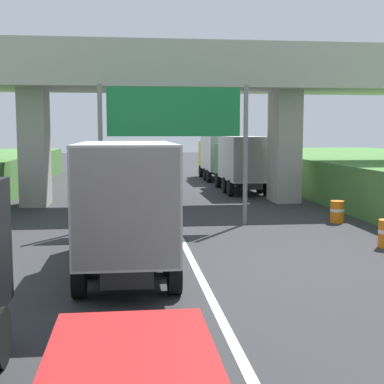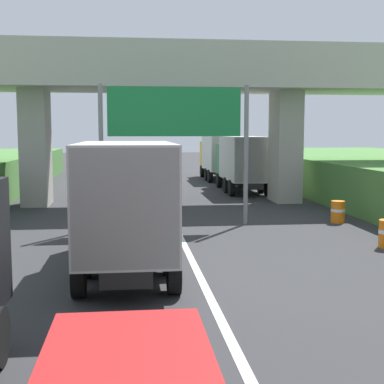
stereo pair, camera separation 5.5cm
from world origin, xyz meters
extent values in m
cube|color=white|center=(0.00, 22.95, 0.00)|extent=(0.20, 85.91, 0.01)
cube|color=#ADA89E|center=(0.00, 28.69, 6.39)|extent=(40.00, 4.80, 1.10)
cube|color=#ADA89E|center=(0.00, 26.47, 7.49)|extent=(40.00, 0.36, 1.10)
cube|color=#ADA89E|center=(0.00, 30.91, 7.49)|extent=(40.00, 0.36, 1.10)
cube|color=#9F9A91|center=(-6.47, 28.69, 2.92)|extent=(1.30, 2.20, 5.84)
cube|color=#9F9A91|center=(6.47, 28.69, 2.92)|extent=(1.30, 2.20, 5.84)
cylinder|color=slate|center=(-2.85, 21.75, 2.77)|extent=(0.18, 0.18, 5.54)
cylinder|color=slate|center=(2.85, 21.75, 2.77)|extent=(0.18, 0.18, 5.54)
cube|color=#167238|center=(0.00, 21.75, 4.49)|extent=(5.20, 0.12, 1.90)
cube|color=white|center=(0.00, 21.74, 4.49)|extent=(4.89, 0.01, 1.67)
cube|color=black|center=(5.16, 33.80, 0.66)|extent=(1.10, 7.30, 0.36)
cube|color=#236B38|center=(5.16, 36.40, 1.89)|extent=(2.10, 2.10, 2.10)
cube|color=#2D3842|center=(5.16, 37.42, 2.19)|extent=(1.89, 0.06, 0.90)
cube|color=#B7B7B2|center=(5.16, 32.75, 2.14)|extent=(2.30, 5.20, 2.60)
cube|color=gray|center=(5.16, 30.17, 2.14)|extent=(2.21, 0.04, 2.50)
cylinder|color=black|center=(4.19, 36.40, 0.48)|extent=(0.30, 0.96, 0.96)
cylinder|color=black|center=(6.13, 36.40, 0.48)|extent=(0.30, 0.96, 0.96)
cylinder|color=black|center=(4.09, 31.32, 0.48)|extent=(0.30, 0.96, 0.96)
cylinder|color=black|center=(6.23, 31.32, 0.48)|extent=(0.30, 0.96, 0.96)
cylinder|color=black|center=(4.09, 33.01, 0.48)|extent=(0.30, 0.96, 0.96)
cylinder|color=black|center=(6.23, 33.01, 0.48)|extent=(0.30, 0.96, 0.96)
cube|color=black|center=(5.17, 42.44, 0.66)|extent=(1.10, 7.30, 0.36)
cube|color=gold|center=(5.17, 45.04, 1.89)|extent=(2.10, 2.10, 2.10)
cube|color=#2D3842|center=(5.17, 46.06, 2.19)|extent=(1.89, 0.06, 0.90)
cube|color=silver|center=(5.17, 41.39, 2.14)|extent=(2.30, 5.20, 2.60)
cube|color=#A8A8A4|center=(5.17, 38.81, 2.14)|extent=(2.21, 0.04, 2.50)
cylinder|color=black|center=(4.20, 45.04, 0.48)|extent=(0.30, 0.96, 0.96)
cylinder|color=black|center=(6.14, 45.04, 0.48)|extent=(0.30, 0.96, 0.96)
cylinder|color=black|center=(4.10, 39.96, 0.48)|extent=(0.30, 0.96, 0.96)
cylinder|color=black|center=(6.24, 39.96, 0.48)|extent=(0.30, 0.96, 0.96)
cylinder|color=black|center=(4.10, 41.65, 0.48)|extent=(0.30, 0.96, 0.96)
cylinder|color=black|center=(6.24, 41.65, 0.48)|extent=(0.30, 0.96, 0.96)
cube|color=black|center=(-1.85, 15.08, 0.66)|extent=(1.10, 7.30, 0.36)
cube|color=#B2B5B7|center=(-1.85, 17.68, 1.89)|extent=(2.10, 2.10, 2.10)
cube|color=#2D3842|center=(-1.85, 18.70, 2.19)|extent=(1.89, 0.06, 0.90)
cube|color=#B7B7B2|center=(-1.85, 14.03, 2.14)|extent=(2.30, 5.20, 2.60)
cube|color=gray|center=(-1.85, 11.45, 2.14)|extent=(2.21, 0.04, 2.50)
cylinder|color=black|center=(-2.82, 17.68, 0.48)|extent=(0.30, 0.96, 0.96)
cylinder|color=black|center=(-0.88, 17.68, 0.48)|extent=(0.30, 0.96, 0.96)
cylinder|color=black|center=(-2.92, 12.60, 0.48)|extent=(0.30, 0.96, 0.96)
cylinder|color=black|center=(-0.78, 12.60, 0.48)|extent=(0.30, 0.96, 0.96)
cylinder|color=black|center=(-2.92, 14.29, 0.48)|extent=(0.30, 0.96, 0.96)
cylinder|color=black|center=(-0.78, 14.29, 0.48)|extent=(0.30, 0.96, 0.96)
cube|color=red|center=(-1.80, 5.44, 1.40)|extent=(1.56, 1.90, 0.64)
cylinder|color=orange|center=(6.70, 21.69, 0.45)|extent=(0.56, 0.56, 0.90)
cylinder|color=white|center=(6.70, 21.69, 0.52)|extent=(0.57, 0.57, 0.12)
camera|label=1|loc=(-1.80, 0.48, 3.70)|focal=50.86mm
camera|label=2|loc=(-1.75, 0.48, 3.70)|focal=50.86mm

